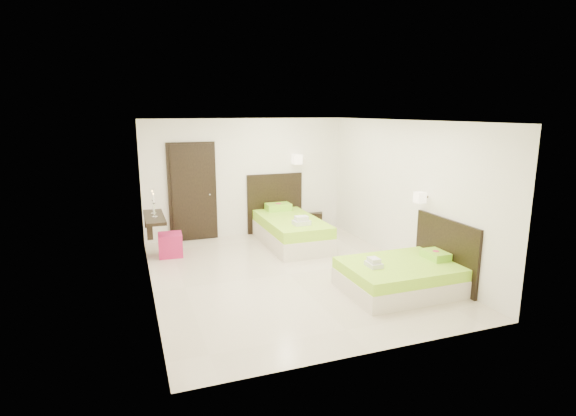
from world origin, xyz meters
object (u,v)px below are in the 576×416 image
object	(u,v)px
ottoman	(170,245)
nightstand	(313,220)
bed_double	(404,274)
bed_single	(290,228)

from	to	relation	value
ottoman	nightstand	bearing A→B (deg)	16.99
ottoman	bed_double	bearing A→B (deg)	-42.59
bed_single	bed_double	distance (m)	3.11
bed_double	nightstand	size ratio (longest dim) A/B	4.04
bed_single	nightstand	world-z (taller)	bed_single
bed_single	nightstand	bearing A→B (deg)	46.35
bed_single	ottoman	distance (m)	2.47
nightstand	ottoman	xyz separation A→B (m)	(-3.46, -1.06, 0.03)
bed_single	bed_double	size ratio (longest dim) A/B	1.26
bed_double	ottoman	bearing A→B (deg)	137.41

